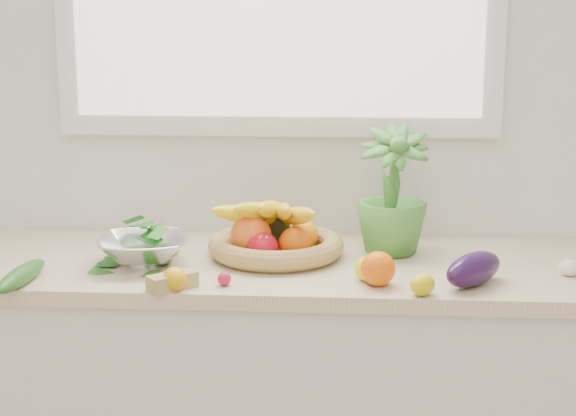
# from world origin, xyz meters

# --- Properties ---
(back_wall) EXTENTS (4.50, 0.02, 2.70)m
(back_wall) POSITION_xyz_m (0.00, 2.25, 1.35)
(back_wall) COLOR white
(back_wall) RESTS_ON ground
(countertop) EXTENTS (2.24, 0.62, 0.04)m
(countertop) POSITION_xyz_m (0.00, 1.95, 0.88)
(countertop) COLOR beige
(countertop) RESTS_ON counter_cabinet
(orange_loose) EXTENTS (0.09, 0.09, 0.09)m
(orange_loose) POSITION_xyz_m (0.28, 1.74, 0.94)
(orange_loose) COLOR #FD6007
(orange_loose) RESTS_ON countertop
(lemon_a) EXTENTS (0.08, 0.09, 0.06)m
(lemon_a) POSITION_xyz_m (-0.21, 1.67, 0.93)
(lemon_a) COLOR #E7A20C
(lemon_a) RESTS_ON countertop
(lemon_b) EXTENTS (0.09, 0.09, 0.05)m
(lemon_b) POSITION_xyz_m (0.39, 1.67, 0.93)
(lemon_b) COLOR yellow
(lemon_b) RESTS_ON countertop
(lemon_c) EXTENTS (0.07, 0.09, 0.06)m
(lemon_c) POSITION_xyz_m (0.26, 1.78, 0.93)
(lemon_c) COLOR yellow
(lemon_c) RESTS_ON countertop
(apple) EXTENTS (0.10, 0.10, 0.09)m
(apple) POSITION_xyz_m (-0.02, 1.91, 0.94)
(apple) COLOR red
(apple) RESTS_ON countertop
(ginger) EXTENTS (0.12, 0.12, 0.04)m
(ginger) POSITION_xyz_m (-0.22, 1.68, 0.92)
(ginger) COLOR tan
(ginger) RESTS_ON countertop
(garlic_a) EXTENTS (0.06, 0.06, 0.04)m
(garlic_a) POSITION_xyz_m (0.78, 1.86, 0.92)
(garlic_a) COLOR white
(garlic_a) RESTS_ON countertop
(garlic_c) EXTENTS (0.06, 0.06, 0.04)m
(garlic_c) POSITION_xyz_m (0.29, 1.76, 0.92)
(garlic_c) COLOR silver
(garlic_c) RESTS_ON countertop
(eggplant) EXTENTS (0.20, 0.21, 0.08)m
(eggplant) POSITION_xyz_m (0.52, 1.76, 0.94)
(eggplant) COLOR #270E36
(eggplant) RESTS_ON countertop
(cucumber) EXTENTS (0.07, 0.26, 0.05)m
(cucumber) POSITION_xyz_m (-0.60, 1.69, 0.92)
(cucumber) COLOR #265318
(cucumber) RESTS_ON countertop
(radish) EXTENTS (0.05, 0.05, 0.03)m
(radish) POSITION_xyz_m (-0.09, 1.71, 0.92)
(radish) COLOR #BE1740
(radish) RESTS_ON countertop
(potted_herb) EXTENTS (0.21, 0.21, 0.35)m
(potted_herb) POSITION_xyz_m (0.33, 2.04, 1.08)
(potted_herb) COLOR #4A9134
(potted_herb) RESTS_ON countertop
(fruit_basket) EXTENTS (0.44, 0.44, 0.19)m
(fruit_basket) POSITION_xyz_m (0.01, 1.98, 0.95)
(fruit_basket) COLOR #AC7A4C
(fruit_basket) RESTS_ON countertop
(colander_with_spinach) EXTENTS (0.27, 0.27, 0.12)m
(colander_with_spinach) POSITION_xyz_m (-0.33, 1.87, 0.96)
(colander_with_spinach) COLOR silver
(colander_with_spinach) RESTS_ON countertop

